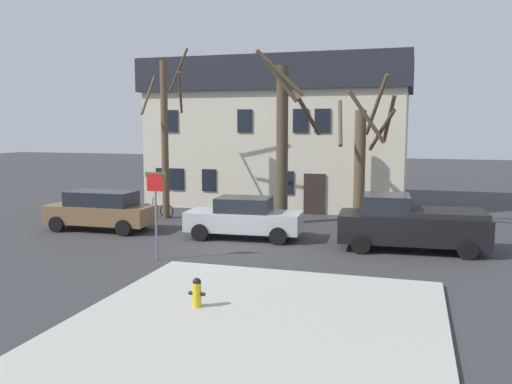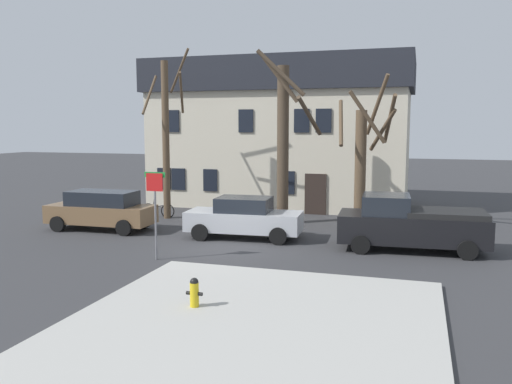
{
  "view_description": "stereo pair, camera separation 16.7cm",
  "coord_description": "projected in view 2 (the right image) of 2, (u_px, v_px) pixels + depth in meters",
  "views": [
    {
      "loc": [
        6.58,
        -18.07,
        4.52
      ],
      "look_at": [
        0.69,
        1.64,
        1.98
      ],
      "focal_mm": 37.39,
      "sensor_mm": 36.0,
      "label": 1
    },
    {
      "loc": [
        6.74,
        -18.02,
        4.52
      ],
      "look_at": [
        0.69,
        1.64,
        1.98
      ],
      "focal_mm": 37.39,
      "sensor_mm": 36.0,
      "label": 2
    }
  ],
  "objects": [
    {
      "name": "ground_plane",
      "position": [
        225.0,
        250.0,
        19.62
      ],
      "size": [
        120.0,
        120.0,
        0.0
      ],
      "primitive_type": "plane",
      "color": "#38383A"
    },
    {
      "name": "sidewalk_slab",
      "position": [
        254.0,
        323.0,
        12.15
      ],
      "size": [
        8.4,
        8.71,
        0.12
      ],
      "primitive_type": "cube",
      "color": "#B7B5AD",
      "rests_on": "ground_plane"
    },
    {
      "name": "building_main",
      "position": [
        282.0,
        132.0,
        31.05
      ],
      "size": [
        14.72,
        7.34,
        8.22
      ],
      "color": "beige",
      "rests_on": "ground_plane"
    },
    {
      "name": "tree_bare_near",
      "position": [
        166.0,
        135.0,
        25.89
      ],
      "size": [
        2.14,
        2.13,
        8.22
      ],
      "color": "brown",
      "rests_on": "ground_plane"
    },
    {
      "name": "tree_bare_mid",
      "position": [
        284.0,
        139.0,
        24.36
      ],
      "size": [
        2.56,
        2.69,
        7.86
      ],
      "color": "#4C3D2D",
      "rests_on": "ground_plane"
    },
    {
      "name": "tree_bare_far",
      "position": [
        363.0,
        157.0,
        23.62
      ],
      "size": [
        2.68,
        2.68,
        6.77
      ],
      "color": "brown",
      "rests_on": "ground_plane"
    },
    {
      "name": "car_brown_wagon",
      "position": [
        101.0,
        210.0,
        23.24
      ],
      "size": [
        4.72,
        2.03,
        1.72
      ],
      "color": "brown",
      "rests_on": "ground_plane"
    },
    {
      "name": "car_silver_sedan",
      "position": [
        244.0,
        218.0,
        21.52
      ],
      "size": [
        4.74,
        2.21,
        1.68
      ],
      "color": "#B7BABF",
      "rests_on": "ground_plane"
    },
    {
      "name": "pickup_truck_black",
      "position": [
        411.0,
        224.0,
        19.43
      ],
      "size": [
        5.36,
        2.55,
        2.02
      ],
      "color": "black",
      "rests_on": "ground_plane"
    },
    {
      "name": "fire_hydrant",
      "position": [
        194.0,
        292.0,
        13.03
      ],
      "size": [
        0.42,
        0.22,
        0.73
      ],
      "color": "gold",
      "rests_on": "sidewalk_slab"
    },
    {
      "name": "street_sign_pole",
      "position": [
        155.0,
        199.0,
        17.9
      ],
      "size": [
        0.76,
        0.07,
        3.0
      ],
      "color": "slate",
      "rests_on": "ground_plane"
    },
    {
      "name": "bicycle_leaning",
      "position": [
        158.0,
        210.0,
        26.43
      ],
      "size": [
        1.75,
        0.15,
        1.03
      ],
      "color": "black",
      "rests_on": "ground_plane"
    }
  ]
}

